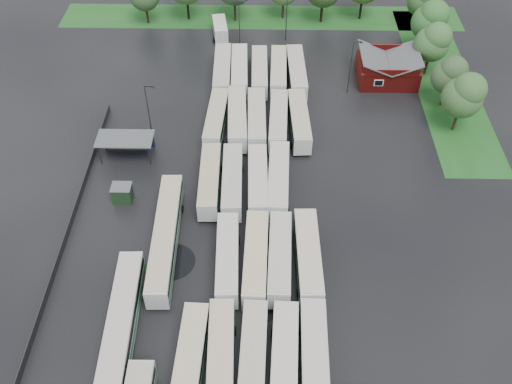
{
  "coord_description": "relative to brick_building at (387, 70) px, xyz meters",
  "views": [
    {
      "loc": [
        3.01,
        -41.89,
        56.01
      ],
      "look_at": [
        2.0,
        12.0,
        2.5
      ],
      "focal_mm": 40.0,
      "sensor_mm": 36.0,
      "label": 1
    }
  ],
  "objects": [
    {
      "name": "bus_r4c0",
      "position": [
        -28.45,
        -14.35,
        0.07
      ],
      "size": [
        3.31,
        12.79,
        3.53
      ],
      "rotation": [
        0.0,
        0.0,
        -0.05
      ],
      "color": "silver",
      "rests_on": "ground"
    },
    {
      "name": "grass_strip_east",
      "position": [
        10.0,
        0.03,
        -1.86
      ],
      "size": [
        10.0,
        50.0,
        0.01
      ],
      "primitive_type": "cube",
      "color": "#1B541B",
      "rests_on": "ground"
    },
    {
      "name": "tree_east_3",
      "position": [
        8.14,
        8.52,
        4.96
      ],
      "size": [
        6.41,
        6.41,
        10.61
      ],
      "color": "black",
      "rests_on": "ground"
    },
    {
      "name": "brick_building",
      "position": [
        0.0,
        0.0,
        0.0
      ],
      "size": [
        10.07,
        8.6,
        5.39
      ],
      "color": "maroon",
      "rests_on": "ground"
    },
    {
      "name": "tree_east_2",
      "position": [
        7.36,
        1.89,
        4.51
      ],
      "size": [
        5.99,
        5.99,
        9.92
      ],
      "color": "#39281D",
      "rests_on": "ground"
    },
    {
      "name": "bus_r1c0",
      "position": [
        -28.38,
        -55.48,
        0.1
      ],
      "size": [
        3.18,
        12.95,
        3.58
      ],
      "rotation": [
        0.0,
        0.0,
        -0.04
      ],
      "color": "silver",
      "rests_on": "ground"
    },
    {
      "name": "puddle_3",
      "position": [
        -21.11,
        -47.53,
        -1.86
      ],
      "size": [
        3.71,
        3.71,
        0.01
      ],
      "primitive_type": "cylinder",
      "color": "black",
      "rests_on": "ground"
    },
    {
      "name": "tree_east_1",
      "position": [
        8.22,
        -7.27,
        4.0
      ],
      "size": [
        5.5,
        5.5,
        9.11
      ],
      "color": "black",
      "rests_on": "ground"
    },
    {
      "name": "bus_r5c3",
      "position": [
        -18.72,
        -0.85,
        0.06
      ],
      "size": [
        2.91,
        12.65,
        3.51
      ],
      "rotation": [
        0.0,
        0.0,
        -0.02
      ],
      "color": "silver",
      "rests_on": "ground"
    },
    {
      "name": "bus_r2c1",
      "position": [
        -25.23,
        -41.67,
        0.06
      ],
      "size": [
        3.14,
        12.65,
        3.5
      ],
      "rotation": [
        0.0,
        0.0,
        0.04
      ],
      "color": "silver",
      "rests_on": "ground"
    },
    {
      "name": "lamp_post_back_w",
      "position": [
        -25.73,
        10.92,
        3.36
      ],
      "size": [
        1.39,
        0.27,
        9.01
      ],
      "color": "#2D2D30",
      "rests_on": "ground"
    },
    {
      "name": "bus_r3c0",
      "position": [
        -28.42,
        -28.08,
        0.07
      ],
      "size": [
        2.97,
        12.68,
        3.51
      ],
      "rotation": [
        0.0,
        0.0,
        0.02
      ],
      "color": "silver",
      "rests_on": "ground"
    },
    {
      "name": "grass_strip_north",
      "position": [
        -22.0,
        22.03,
        -1.86
      ],
      "size": [
        80.0,
        10.0,
        0.01
      ],
      "primitive_type": "cube",
      "color": "#1B541B",
      "rests_on": "ground"
    },
    {
      "name": "bus_r3c2",
      "position": [
        -21.81,
        -28.11,
        0.05
      ],
      "size": [
        3.01,
        12.62,
        3.49
      ],
      "rotation": [
        0.0,
        0.0,
        0.03
      ],
      "color": "silver",
      "rests_on": "ground"
    },
    {
      "name": "lamp_post_ne",
      "position": [
        -6.9,
        -3.91,
        3.75
      ],
      "size": [
        1.49,
        0.29,
        9.67
      ],
      "color": "#2D2D30",
      "rests_on": "ground"
    },
    {
      "name": "tree_east_0",
      "position": [
        8.74,
        -13.85,
        4.79
      ],
      "size": [
        6.25,
        6.25,
        10.35
      ],
      "color": "#372817",
      "rests_on": "ground"
    },
    {
      "name": "bus_r5c2",
      "position": [
        -21.96,
        -0.95,
        0.06
      ],
      "size": [
        2.89,
        12.63,
        3.5
      ],
      "rotation": [
        0.0,
        0.0,
        0.02
      ],
      "color": "silver",
      "rests_on": "ground"
    },
    {
      "name": "lamp_post_nw",
      "position": [
        -37.75,
        -17.97,
        4.23
      ],
      "size": [
        1.62,
        0.31,
        10.5
      ],
      "color": "#2D2D30",
      "rests_on": "ground"
    },
    {
      "name": "artic_bus_west_b",
      "position": [
        -33.15,
        -38.42,
        0.13
      ],
      "size": [
        3.23,
        19.49,
        3.6
      ],
      "rotation": [
        0.0,
        0.0,
        0.02
      ],
      "color": "silver",
      "rests_on": "ground"
    },
    {
      "name": "bus_r1c4",
      "position": [
        -15.51,
        -54.82,
        0.14
      ],
      "size": [
        3.06,
        13.13,
        3.64
      ],
      "rotation": [
        0.0,
        0.0,
        -0.02
      ],
      "color": "silver",
      "rests_on": "ground"
    },
    {
      "name": "lamp_post_back_e",
      "position": [
        -17.04,
        13.08,
        3.88
      ],
      "size": [
        1.52,
        0.3,
        9.89
      ],
      "color": "#2D2D30",
      "rests_on": "ground"
    },
    {
      "name": "bus_r3c3",
      "position": [
        -18.98,
        -27.94,
        0.15
      ],
      "size": [
        3.25,
        13.27,
        3.67
      ],
      "rotation": [
        0.0,
        0.0,
        -0.04
      ],
      "color": "silver",
      "rests_on": "ground"
    },
    {
      "name": "bus_r5c4",
      "position": [
        -15.63,
        -1.1,
        0.15
      ],
      "size": [
        3.31,
        13.24,
        3.66
      ],
      "rotation": [
        0.0,
        0.0,
        0.04
      ],
      "color": "silver",
      "rests_on": "ground"
    },
    {
      "name": "tree_north_6",
      "position": [
        8.77,
        18.65,
        3.72
      ],
      "size": [
        5.24,
        5.24,
        8.68
      ],
      "color": "#392215",
      "rests_on": "ground"
    },
    {
      "name": "bus_r1c3",
      "position": [
        -18.61,
        -55.12,
        0.11
      ],
      "size": [
        3.31,
        13.01,
        3.59
      ],
      "rotation": [
        0.0,
        0.0,
        -0.04
      ],
      "color": "silver",
      "rests_on": "ground"
    },
    {
      "name": "bus_r1c2",
      "position": [
        -21.86,
        -54.89,
        0.07
      ],
      "size": [
        3.06,
        12.74,
        3.53
      ],
      "rotation": [
        0.0,
        0.0,
        -0.03
      ],
      "color": "silver",
      "rests_on": "ground"
    },
    {
      "name": "minibus",
      "position": [
        -29.71,
        14.34,
        -0.25
      ],
      "size": [
        3.45,
        6.97,
        2.91
      ],
      "rotation": [
        0.0,
        0.0,
        0.15
      ],
      "color": "silver",
      "rests_on": "ground"
    },
    {
      "name": "ground",
      "position": [
        -24.0,
        -42.77,
        -1.87
      ],
      "size": [
        160.0,
        160.0,
        0.0
      ],
      "primitive_type": "plane",
      "color": "black",
      "rests_on": "ground"
    },
    {
      "name": "bus_r1c1",
      "position": [
        -25.19,
        -54.83,
        0.09
      ],
      "size": [
        3.17,
        12.85,
        3.55
      ],
      "rotation": [
        0.0,
        0.0,
        0.04
      ],
      "color": "silver",
      "rests_on": "ground"
    },
    {
      "name": "bus_r4c3",
      "position": [
        -18.86,
        -14.58,
        0.08
      ],
      "size": [
        3.12,
        12.77,
        3.53
      ],
      "rotation": [
        0.0,
        0.0,
        -0.03
      ],
      "color": "silver",
      "rests_on": "ground"
    },
    {
      "name": "bus_r2c2",
      "position": [
        -21.82,
        -41.62,
        0.13
      ],
      "size": [
        3.05,
        13.11,
        3.63
      ],
      "rotation": [
        0.0,
        0.0,
        -0.02
      ],
      "color": "silver",
      "rests_on": "ground"
    },
    {
      "name": "bus_r5c0",
      "position": [
        -28.31,
        -0.95,
        0.16
      ],
      "size": [
        3.15,
        13.29,
        3.68
      ],
      "rotation": [
        0.0,
        0.0,
        0.03
      ],
      "color": "silver",
      "rests_on": "ground"
    },
    {
      "name": "wash_shed",
      "position": [
        -41.2,
        -20.74,
        1.12
      ],
      "size": [
        8.2,
        4.2,
        3.58
      ],
      "color": "#2D2D30",
      "rests_on": "ground"
    },
    {
      "name": "utility_hut",
      "position": [
        -40.2,
        -30.17,
        -0.55
      ],
      "size": [
        2.7,
        2.2,
        2.62
      ],
      "color": "black",
      "rests_on": "ground"
    },
    {
      "name": "bus_r2c4",
      "position": [
        -15.52,
        -41.3,
        0.16
      ],
      "size": [
        3.11,
        13.28,
        3.68
      ],
      "rotation": [
        0.0,
        0.0,
        0.02
      ],
      "color": "silver",
      "rests_on": "ground"
    },
    {
      "name": "bus_r4c1",
      "position": [
        -25.21,
        -14.18,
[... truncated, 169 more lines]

